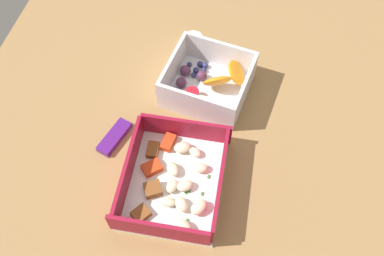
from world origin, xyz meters
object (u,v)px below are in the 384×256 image
at_px(fruit_bowl, 209,83).
at_px(paper_cup_liner, 193,41).
at_px(pasta_container, 174,180).
at_px(candy_bar, 115,137).

xyz_separation_m(fruit_bowl, paper_cup_liner, (0.10, 0.05, -0.01)).
bearing_deg(pasta_container, candy_bar, 60.80).
bearing_deg(candy_bar, paper_cup_liner, -19.13).
xyz_separation_m(pasta_container, fruit_bowl, (0.19, -0.02, 0.01)).
height_order(fruit_bowl, candy_bar, fruit_bowl).
relative_size(pasta_container, fruit_bowl, 1.18).
bearing_deg(candy_bar, pasta_container, -116.41).
xyz_separation_m(pasta_container, candy_bar, (0.06, 0.12, -0.01)).
bearing_deg(fruit_bowl, candy_bar, 134.96).
height_order(candy_bar, paper_cup_liner, paper_cup_liner).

